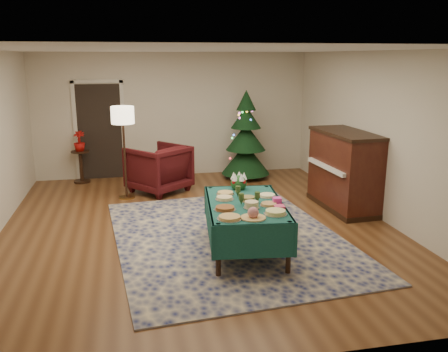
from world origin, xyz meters
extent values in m
plane|color=#593319|center=(0.00, 0.00, 0.00)|extent=(7.00, 7.00, 0.00)
plane|color=white|center=(0.00, 0.00, 2.70)|extent=(7.00, 7.00, 0.00)
plane|color=beige|center=(0.00, 3.50, 1.35)|extent=(6.00, 0.00, 6.00)
plane|color=beige|center=(0.00, -3.50, 1.35)|extent=(6.00, 0.00, 6.00)
plane|color=beige|center=(3.00, 0.00, 1.35)|extent=(0.00, 7.00, 7.00)
cube|color=black|center=(-1.60, 3.48, 1.02)|extent=(0.92, 0.02, 2.04)
cube|color=silver|center=(-2.10, 3.48, 1.05)|extent=(0.08, 0.04, 2.14)
cube|color=silver|center=(-1.10, 3.48, 1.05)|extent=(0.08, 0.04, 2.14)
cube|color=silver|center=(-1.60, 3.48, 2.10)|extent=(1.08, 0.04, 0.08)
cube|color=navy|center=(0.36, -0.55, 0.01)|extent=(3.56, 4.46, 0.02)
cylinder|color=black|center=(-0.02, -1.79, 0.34)|extent=(0.06, 0.06, 0.68)
cylinder|color=black|center=(0.16, -0.21, 0.34)|extent=(0.06, 0.06, 0.68)
cylinder|color=black|center=(0.83, -1.89, 0.34)|extent=(0.06, 0.06, 0.68)
cylinder|color=black|center=(1.01, -0.31, 0.34)|extent=(0.06, 0.06, 0.68)
cube|color=#13443C|center=(0.50, -1.05, 0.67)|extent=(1.20, 1.84, 0.04)
cube|color=#13443C|center=(0.60, -0.20, 0.47)|extent=(1.03, 0.15, 0.43)
cube|color=#13443C|center=(0.40, -1.90, 0.47)|extent=(1.03, 0.15, 0.43)
cube|color=#13443C|center=(0.99, -1.11, 0.47)|extent=(0.23, 1.75, 0.43)
cube|color=#13443C|center=(0.01, -0.99, 0.47)|extent=(0.23, 1.75, 0.43)
cylinder|color=silver|center=(0.14, -1.66, 0.69)|extent=(0.31, 0.31, 0.01)
cylinder|color=tan|center=(0.14, -1.66, 0.71)|extent=(0.26, 0.26, 0.03)
cylinder|color=silver|center=(0.43, -1.70, 0.69)|extent=(0.32, 0.32, 0.01)
sphere|color=#CC727A|center=(0.43, -1.70, 0.76)|extent=(0.14, 0.14, 0.14)
cylinder|color=silver|center=(0.74, -1.60, 0.69)|extent=(0.30, 0.30, 0.01)
cylinder|color=#D8D172|center=(0.74, -1.60, 0.72)|extent=(0.25, 0.25, 0.05)
cylinder|color=silver|center=(0.16, -1.30, 0.69)|extent=(0.28, 0.28, 0.01)
cylinder|color=brown|center=(0.16, -1.30, 0.71)|extent=(0.24, 0.24, 0.04)
cylinder|color=silver|center=(0.51, -1.30, 0.69)|extent=(0.21, 0.21, 0.01)
cylinder|color=tan|center=(0.51, -1.30, 0.74)|extent=(0.18, 0.18, 0.08)
cylinder|color=silver|center=(0.77, -1.24, 0.69)|extent=(0.24, 0.24, 0.01)
cylinder|color=#B2844C|center=(0.77, -1.24, 0.71)|extent=(0.21, 0.21, 0.03)
cylinder|color=silver|center=(0.25, -0.86, 0.69)|extent=(0.26, 0.26, 0.01)
cylinder|color=#D8BF7F|center=(0.25, -0.86, 0.71)|extent=(0.22, 0.22, 0.04)
cylinder|color=silver|center=(0.54, -0.99, 0.69)|extent=(0.23, 0.23, 0.01)
cylinder|color=maroon|center=(0.54, -0.99, 0.72)|extent=(0.19, 0.19, 0.05)
cylinder|color=silver|center=(0.86, -0.84, 0.69)|extent=(0.26, 0.26, 0.01)
cylinder|color=#F2EACC|center=(0.86, -0.84, 0.71)|extent=(0.22, 0.22, 0.03)
cylinder|color=silver|center=(0.31, -0.61, 0.69)|extent=(0.26, 0.26, 0.01)
cylinder|color=tan|center=(0.31, -0.61, 0.71)|extent=(0.22, 0.22, 0.03)
cone|color=#2D471E|center=(0.46, -0.77, 0.73)|extent=(0.06, 0.06, 0.08)
cylinder|color=#2D471E|center=(0.46, -0.77, 0.80)|extent=(0.07, 0.07, 0.08)
cone|color=#2D471E|center=(0.64, -1.11, 0.73)|extent=(0.06, 0.06, 0.08)
cylinder|color=#2D471E|center=(0.64, -1.11, 0.80)|extent=(0.07, 0.07, 0.08)
cone|color=#2D471E|center=(0.42, -1.13, 0.73)|extent=(0.06, 0.06, 0.08)
cylinder|color=#2D471E|center=(0.42, -1.13, 0.80)|extent=(0.07, 0.07, 0.08)
cube|color=#DF3D6D|center=(0.87, -1.37, 0.70)|extent=(0.15, 0.15, 0.04)
cube|color=#E03EAB|center=(0.89, -1.20, 0.73)|extent=(0.12, 0.12, 0.09)
sphere|color=#1E4C1E|center=(0.56, -0.37, 0.78)|extent=(0.24, 0.24, 0.24)
cone|color=white|center=(0.65, -0.37, 0.89)|extent=(0.09, 0.09, 0.11)
cone|color=white|center=(0.59, -0.29, 0.89)|extent=(0.09, 0.09, 0.11)
cone|color=white|center=(0.50, -0.32, 0.89)|extent=(0.09, 0.09, 0.11)
cone|color=white|center=(0.50, -0.42, 0.89)|extent=(0.09, 0.09, 0.11)
cone|color=white|center=(0.59, -0.45, 0.89)|extent=(0.09, 0.09, 0.11)
sphere|color=#B20C0F|center=(0.65, -0.31, 0.81)|extent=(0.06, 0.06, 0.06)
sphere|color=#B20C0F|center=(0.51, -0.28, 0.81)|extent=(0.06, 0.06, 0.06)
sphere|color=#B20C0F|center=(0.48, -0.42, 0.81)|extent=(0.06, 0.06, 0.06)
sphere|color=#B20C0F|center=(0.62, -0.45, 0.81)|extent=(0.06, 0.06, 0.06)
imported|color=#400D10|center=(-0.46, 2.16, 0.51)|extent=(1.36, 1.35, 1.02)
cylinder|color=#A57F3F|center=(-1.09, 1.82, 0.02)|extent=(0.29, 0.29, 0.03)
cylinder|color=black|center=(-1.09, 1.82, 0.79)|extent=(0.04, 0.04, 1.57)
cylinder|color=#FFEABF|center=(-1.09, 1.82, 1.57)|extent=(0.42, 0.42, 0.31)
cylinder|color=black|center=(-2.02, 3.20, 0.02)|extent=(0.34, 0.34, 0.04)
cylinder|color=black|center=(-2.02, 3.20, 0.33)|extent=(0.08, 0.08, 0.63)
cylinder|color=black|center=(-2.02, 3.20, 0.66)|extent=(0.38, 0.38, 0.03)
imported|color=#AB0F0C|center=(-2.02, 3.20, 0.80)|extent=(0.24, 0.42, 0.24)
cylinder|color=black|center=(1.50, 2.90, 0.08)|extent=(0.11, 0.11, 0.15)
cone|color=black|center=(1.50, 2.90, 0.43)|extent=(1.34, 1.34, 0.67)
cone|color=black|center=(1.50, 2.90, 0.91)|extent=(1.10, 1.10, 0.57)
cone|color=black|center=(1.50, 2.90, 1.34)|extent=(0.83, 0.83, 0.48)
cone|color=black|center=(1.50, 2.90, 1.71)|extent=(0.54, 0.54, 0.43)
cube|color=black|center=(2.65, 0.44, 0.04)|extent=(0.75, 1.59, 0.09)
cube|color=#38120E|center=(2.65, 0.44, 0.68)|extent=(0.73, 1.56, 1.27)
cube|color=black|center=(2.65, 0.44, 1.34)|extent=(0.78, 1.61, 0.05)
cube|color=white|center=(2.32, 0.42, 0.77)|extent=(0.19, 1.32, 0.07)
camera|label=1|loc=(-1.02, -6.98, 2.60)|focal=38.00mm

